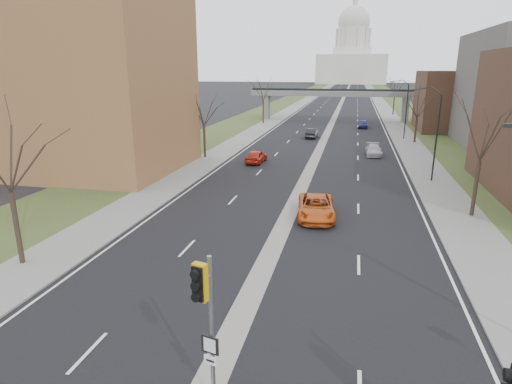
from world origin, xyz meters
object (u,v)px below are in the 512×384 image
(signal_pole_median, at_px, (205,309))
(car_right_far, at_px, (363,124))
(car_left_near, at_px, (256,156))
(car_right_mid, at_px, (374,150))
(car_right_near, at_px, (316,207))
(car_left_far, at_px, (312,133))

(signal_pole_median, height_order, car_right_far, signal_pole_median)
(signal_pole_median, distance_m, car_left_near, 37.07)
(car_right_far, bearing_deg, car_left_near, -107.65)
(car_right_mid, relative_size, car_right_far, 1.09)
(signal_pole_median, bearing_deg, car_right_near, 98.79)
(signal_pole_median, relative_size, car_right_mid, 1.13)
(signal_pole_median, bearing_deg, car_right_mid, 95.21)
(car_left_near, bearing_deg, signal_pole_median, 103.89)
(car_left_near, xyz_separation_m, car_left_far, (4.34, 19.75, -0.01))
(signal_pole_median, height_order, car_left_far, signal_pole_median)
(car_left_near, relative_size, car_left_far, 0.98)
(signal_pole_median, bearing_deg, car_right_far, 99.11)
(car_left_far, distance_m, car_right_near, 37.28)
(car_right_near, bearing_deg, car_left_far, 89.73)
(signal_pole_median, height_order, car_left_near, signal_pole_median)
(car_right_near, relative_size, car_right_far, 1.34)
(car_left_near, height_order, car_right_mid, car_left_near)
(signal_pole_median, xyz_separation_m, car_left_near, (-6.72, 36.34, -2.86))
(car_right_near, xyz_separation_m, car_right_mid, (4.86, 24.71, -0.11))
(car_left_far, bearing_deg, car_right_far, -118.64)
(signal_pole_median, relative_size, car_right_far, 1.24)
(car_left_near, xyz_separation_m, car_right_mid, (13.20, 7.40, -0.07))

